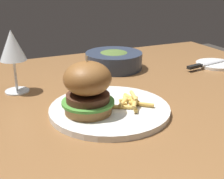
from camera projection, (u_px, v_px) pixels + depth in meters
dining_table at (123, 119)px, 0.91m from camera, size 1.17×0.89×0.74m
main_plate at (110, 109)px, 0.74m from camera, size 0.28×0.28×0.01m
burger_sandwich at (88, 88)px, 0.68m from camera, size 0.12×0.12×0.13m
fries_pile at (130, 102)px, 0.74m from camera, size 0.11×0.10×0.03m
wine_glass at (12, 47)px, 0.82m from camera, size 0.07×0.07×0.17m
bread_plate at (216, 64)px, 1.10m from camera, size 0.14×0.14×0.01m
table_knife at (206, 64)px, 1.07m from camera, size 0.22×0.05×0.01m
soup_bowl at (114, 60)px, 1.06m from camera, size 0.19×0.19×0.06m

